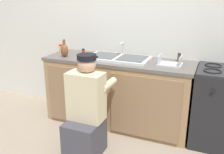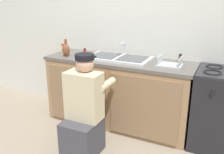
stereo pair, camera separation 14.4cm
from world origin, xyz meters
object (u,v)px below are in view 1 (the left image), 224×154
at_px(stove_range, 220,107).
at_px(spice_bottle_red, 83,53).
at_px(sink_double_basin, 118,58).
at_px(plumber_person, 86,114).
at_px(dish_rack_tray, 170,63).
at_px(spice_bottle_pepper, 179,58).
at_px(vase_decorative, 64,50).
at_px(condiment_jar, 62,49).

distance_m(stove_range, spice_bottle_red, 1.81).
xyz_separation_m(sink_double_basin, plumber_person, (-0.06, -0.78, -0.45)).
xyz_separation_m(stove_range, dish_rack_tray, (-0.61, -0.04, 0.47)).
relative_size(sink_double_basin, spice_bottle_red, 7.62).
bearing_deg(dish_rack_tray, spice_bottle_pepper, 70.92).
bearing_deg(sink_double_basin, vase_decorative, -167.87).
height_order(plumber_person, vase_decorative, vase_decorative).
bearing_deg(dish_rack_tray, vase_decorative, -175.27).
distance_m(sink_double_basin, plumber_person, 0.90).
height_order(plumber_person, dish_rack_tray, plumber_person).
bearing_deg(spice_bottle_red, plumber_person, -60.45).
height_order(stove_range, condiment_jar, condiment_jar).
xyz_separation_m(condiment_jar, dish_rack_tray, (1.50, -0.03, -0.04)).
xyz_separation_m(sink_double_basin, vase_decorative, (-0.70, -0.15, 0.07)).
relative_size(plumber_person, vase_decorative, 4.80).
distance_m(plumber_person, condiment_jar, 1.20).
relative_size(stove_range, plumber_person, 0.83).
xyz_separation_m(sink_double_basin, condiment_jar, (-0.84, -0.01, 0.05)).
height_order(sink_double_basin, spice_bottle_pepper, sink_double_basin).
relative_size(sink_double_basin, condiment_jar, 6.25).
relative_size(condiment_jar, spice_bottle_pepper, 1.22).
distance_m(condiment_jar, dish_rack_tray, 1.50).
height_order(dish_rack_tray, vase_decorative, vase_decorative).
bearing_deg(spice_bottle_red, spice_bottle_pepper, 10.28).
bearing_deg(condiment_jar, vase_decorative, -45.97).
bearing_deg(spice_bottle_pepper, sink_double_basin, -166.33).
bearing_deg(vase_decorative, spice_bottle_red, 26.19).
distance_m(sink_double_basin, condiment_jar, 0.84).
distance_m(spice_bottle_pepper, vase_decorative, 1.47).
distance_m(dish_rack_tray, vase_decorative, 1.37).
xyz_separation_m(spice_bottle_red, vase_decorative, (-0.22, -0.11, 0.04)).
relative_size(plumber_person, spice_bottle_red, 10.52).
bearing_deg(condiment_jar, spice_bottle_pepper, 6.70).
bearing_deg(dish_rack_tray, condiment_jar, 178.79).
distance_m(condiment_jar, spice_bottle_red, 0.36).
height_order(dish_rack_tray, spice_bottle_red, dish_rack_tray).
xyz_separation_m(sink_double_basin, spice_bottle_pepper, (0.73, 0.18, 0.03)).
bearing_deg(stove_range, dish_rack_tray, -176.59).
bearing_deg(plumber_person, spice_bottle_pepper, 50.11).
xyz_separation_m(plumber_person, spice_bottle_red, (-0.42, 0.73, 0.49)).
bearing_deg(spice_bottle_red, stove_range, 1.30).
xyz_separation_m(plumber_person, vase_decorative, (-0.64, 0.62, 0.52)).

